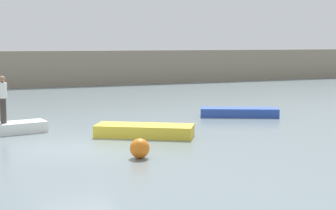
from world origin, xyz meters
TOP-DOWN VIEW (x-y plane):
  - ground_plane at (0.00, 0.00)m, footprint 120.00×120.00m
  - embankment_wall at (0.00, 23.63)m, footprint 80.00×1.20m
  - rowboat_white at (-1.87, 3.58)m, footprint 3.13×1.42m
  - rowboat_yellow at (2.68, 1.13)m, footprint 3.53×2.78m
  - rowboat_blue at (8.29, 4.08)m, footprint 3.52×2.37m
  - person_white_shirt at (-1.87, 3.58)m, footprint 0.32×0.32m
  - mooring_buoy at (1.38, -2.00)m, footprint 0.57×0.57m

SIDE VIEW (x-z plane):
  - ground_plane at x=0.00m, z-range 0.00..0.00m
  - rowboat_blue at x=8.29m, z-range 0.00..0.39m
  - rowboat_white at x=-1.87m, z-range 0.00..0.40m
  - rowboat_yellow at x=2.68m, z-range 0.00..0.42m
  - mooring_buoy at x=1.38m, z-range 0.00..0.57m
  - embankment_wall at x=0.00m, z-range 0.00..2.71m
  - person_white_shirt at x=-1.87m, z-range 0.50..2.22m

